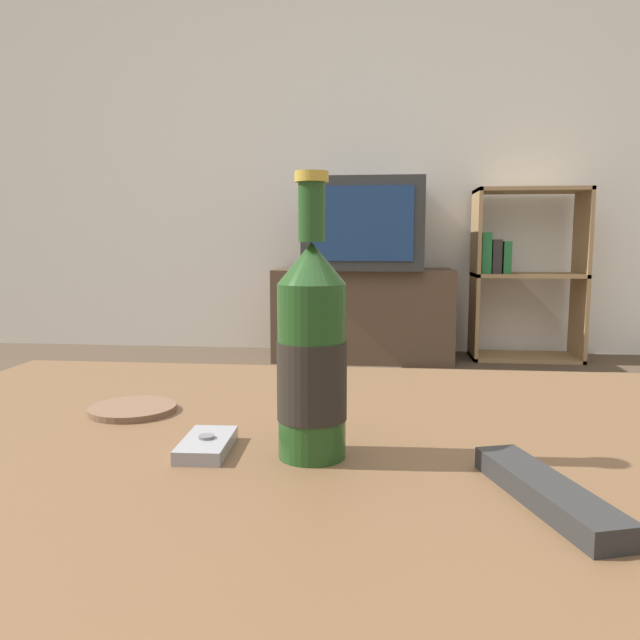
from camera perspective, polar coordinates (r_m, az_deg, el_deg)
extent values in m
cube|color=silver|center=(3.74, 4.66, 17.38)|extent=(8.00, 0.05, 2.60)
cube|color=brown|center=(0.70, -2.84, -12.37)|extent=(1.07, 0.80, 0.04)
cylinder|color=brown|center=(1.23, -23.14, -14.63)|extent=(0.07, 0.07, 0.38)
cylinder|color=brown|center=(1.15, 25.45, -16.37)|extent=(0.07, 0.07, 0.38)
cube|color=#4C3828|center=(3.41, 3.99, 0.56)|extent=(0.95, 0.44, 0.49)
cube|color=#2D2D2D|center=(3.38, 4.06, 8.65)|extent=(0.61, 0.56, 0.47)
cube|color=navy|center=(3.10, 3.87, 8.79)|extent=(0.50, 0.01, 0.37)
cube|color=#99754C|center=(3.50, 13.98, 4.04)|extent=(0.02, 0.30, 0.92)
cube|color=#99754C|center=(3.61, 22.73, 3.80)|extent=(0.02, 0.30, 0.92)
cube|color=#99754C|center=(3.60, 18.15, -3.22)|extent=(0.57, 0.30, 0.02)
cube|color=#99754C|center=(3.55, 18.43, 3.93)|extent=(0.57, 0.30, 0.02)
cube|color=#99754C|center=(3.55, 18.72, 11.17)|extent=(0.57, 0.30, 0.02)
cube|color=#236B38|center=(3.50, 14.77, 5.95)|extent=(0.05, 0.21, 0.22)
cube|color=#2D2828|center=(3.51, 15.64, 5.63)|extent=(0.05, 0.21, 0.18)
cube|color=#236B38|center=(3.52, 16.50, 5.53)|extent=(0.04, 0.21, 0.17)
cylinder|color=#1E4219|center=(0.62, -0.75, -4.74)|extent=(0.07, 0.07, 0.17)
cylinder|color=black|center=(0.62, -0.75, -5.53)|extent=(0.07, 0.07, 0.08)
cone|color=#1E4219|center=(0.60, -0.76, 5.23)|extent=(0.07, 0.07, 0.04)
cylinder|color=#1E4219|center=(0.60, -0.77, 9.83)|extent=(0.03, 0.03, 0.06)
cylinder|color=#B79333|center=(0.61, -0.78, 12.96)|extent=(0.03, 0.03, 0.01)
cube|color=gray|center=(0.66, -10.32, -11.16)|extent=(0.05, 0.09, 0.01)
cylinder|color=slate|center=(0.66, -10.34, -10.46)|extent=(0.02, 0.02, 0.00)
cube|color=#282828|center=(0.56, 20.01, -14.57)|extent=(0.09, 0.18, 0.02)
cylinder|color=brown|center=(0.83, -16.75, -7.80)|extent=(0.11, 0.11, 0.01)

